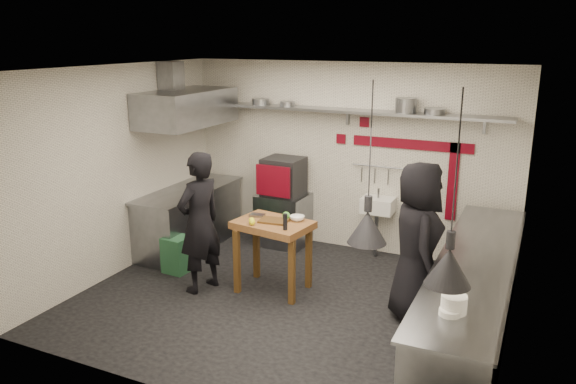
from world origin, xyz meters
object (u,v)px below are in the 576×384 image
at_px(chef_right, 417,242).
at_px(green_bin, 177,254).
at_px(oven_stand, 284,219).
at_px(prep_table, 273,256).
at_px(chef_left, 200,223).
at_px(combi_oven, 284,177).

bearing_deg(chef_right, green_bin, 67.71).
xyz_separation_m(oven_stand, prep_table, (0.60, -1.57, 0.06)).
height_order(green_bin, chef_right, chef_right).
height_order(oven_stand, green_bin, oven_stand).
height_order(chef_left, chef_right, chef_right).
bearing_deg(oven_stand, green_bin, -116.58).
xyz_separation_m(combi_oven, green_bin, (-0.88, -1.57, -0.84)).
relative_size(oven_stand, chef_right, 0.44).
bearing_deg(green_bin, prep_table, 1.44).
distance_m(oven_stand, chef_right, 2.88).
relative_size(prep_table, chef_right, 0.50).
distance_m(green_bin, chef_right, 3.32).
relative_size(prep_table, chef_left, 0.51).
distance_m(oven_stand, combi_oven, 0.69).
distance_m(oven_stand, green_bin, 1.83).
xyz_separation_m(oven_stand, chef_right, (2.38, -1.53, 0.52)).
xyz_separation_m(combi_oven, chef_right, (2.37, -1.49, -0.17)).
bearing_deg(chef_left, green_bin, -103.11).
bearing_deg(prep_table, chef_right, 9.77).
relative_size(chef_left, chef_right, 0.98).
distance_m(oven_stand, chef_left, 2.02).
xyz_separation_m(combi_oven, chef_left, (-0.26, -1.90, -0.19)).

